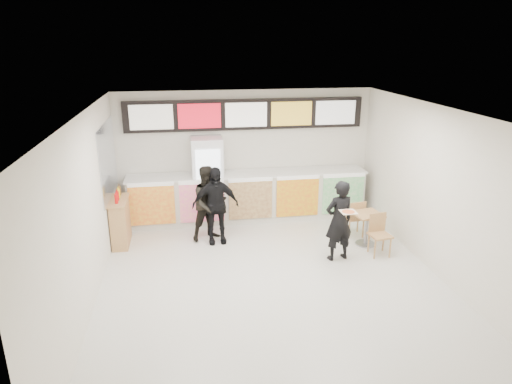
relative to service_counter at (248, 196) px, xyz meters
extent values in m
plane|color=beige|center=(0.00, -3.09, -0.57)|extent=(7.00, 7.00, 0.00)
plane|color=white|center=(0.00, -3.09, 2.43)|extent=(7.00, 7.00, 0.00)
plane|color=silver|center=(0.00, 0.41, 0.93)|extent=(6.00, 0.00, 6.00)
plane|color=silver|center=(-3.00, -3.09, 0.93)|extent=(0.00, 7.00, 7.00)
plane|color=silver|center=(3.00, -3.09, 0.93)|extent=(0.00, 7.00, 7.00)
cube|color=silver|center=(0.00, 0.01, -0.02)|extent=(5.50, 0.70, 1.10)
cube|color=silver|center=(0.00, 0.01, 0.55)|extent=(5.56, 0.76, 0.04)
cube|color=#D44218|center=(-2.20, -0.37, 0.03)|extent=(0.99, 0.02, 0.90)
cube|color=#F536A4|center=(-1.10, -0.37, 0.03)|extent=(0.99, 0.02, 0.90)
cube|color=brown|center=(0.00, -0.37, 0.03)|extent=(0.99, 0.02, 0.90)
cube|color=gold|center=(1.10, -0.37, 0.03)|extent=(0.99, 0.02, 0.90)
cube|color=green|center=(2.20, -0.37, 0.03)|extent=(0.99, 0.02, 0.90)
cube|color=black|center=(0.00, 0.33, 1.88)|extent=(5.50, 0.12, 0.70)
cube|color=silver|center=(-2.12, 0.26, 1.88)|extent=(0.95, 0.02, 0.55)
cube|color=red|center=(-1.06, 0.26, 1.88)|extent=(0.95, 0.02, 0.55)
cube|color=white|center=(0.00, 0.26, 1.88)|extent=(0.95, 0.02, 0.55)
cube|color=gold|center=(1.06, 0.26, 1.88)|extent=(0.95, 0.02, 0.55)
cube|color=silver|center=(2.12, 0.26, 1.88)|extent=(0.95, 0.02, 0.55)
cube|color=white|center=(-0.93, 0.03, 0.43)|extent=(0.70, 0.65, 2.00)
cube|color=white|center=(-0.93, -0.31, 0.48)|extent=(0.54, 0.02, 1.50)
cylinder|color=#1A8117|center=(-1.14, -0.27, -0.12)|extent=(0.07, 0.07, 0.22)
cylinder|color=#E65613|center=(-1.00, -0.27, -0.12)|extent=(0.07, 0.07, 0.22)
cylinder|color=red|center=(-0.86, -0.27, -0.12)|extent=(0.07, 0.07, 0.22)
cylinder|color=blue|center=(-0.72, -0.27, -0.12)|extent=(0.07, 0.07, 0.22)
cylinder|color=#E65613|center=(-1.14, -0.27, 0.26)|extent=(0.07, 0.07, 0.22)
cylinder|color=red|center=(-1.00, -0.27, 0.26)|extent=(0.07, 0.07, 0.22)
cylinder|color=blue|center=(-0.86, -0.27, 0.26)|extent=(0.07, 0.07, 0.22)
cylinder|color=#1A8117|center=(-0.72, -0.27, 0.26)|extent=(0.07, 0.07, 0.22)
cylinder|color=red|center=(-1.14, -0.27, 0.64)|extent=(0.07, 0.07, 0.22)
cylinder|color=blue|center=(-1.00, -0.27, 0.64)|extent=(0.07, 0.07, 0.22)
cylinder|color=#1A8117|center=(-0.86, -0.27, 0.64)|extent=(0.07, 0.07, 0.22)
cylinder|color=#E65613|center=(-0.72, -0.27, 0.64)|extent=(0.07, 0.07, 0.22)
cylinder|color=blue|center=(-1.14, -0.27, 1.02)|extent=(0.07, 0.07, 0.22)
cylinder|color=#1A8117|center=(-1.00, -0.27, 1.02)|extent=(0.07, 0.07, 0.22)
cylinder|color=#E65613|center=(-0.86, -0.27, 1.02)|extent=(0.07, 0.07, 0.22)
cylinder|color=red|center=(-0.72, -0.27, 1.02)|extent=(0.07, 0.07, 0.22)
cube|color=#B2B7BF|center=(-2.99, -0.64, 1.18)|extent=(0.01, 2.00, 1.50)
imported|color=black|center=(1.41, -2.34, 0.23)|extent=(0.65, 0.50, 1.60)
imported|color=black|center=(-0.97, -0.99, 0.23)|extent=(0.96, 0.86, 1.61)
imported|color=black|center=(-0.86, -1.18, 0.25)|extent=(0.98, 0.45, 1.65)
cube|color=beige|center=(1.41, -2.79, 0.58)|extent=(0.28, 0.28, 0.01)
cone|color=#CC7233|center=(1.41, -2.79, 0.59)|extent=(0.36, 0.36, 0.02)
cube|color=tan|center=(2.21, -1.81, 0.10)|extent=(0.63, 0.63, 0.04)
cylinder|color=gray|center=(2.21, -1.81, -0.24)|extent=(0.07, 0.07, 0.67)
cylinder|color=gray|center=(2.21, -1.81, -0.56)|extent=(0.41, 0.41, 0.03)
cube|color=tan|center=(2.29, -2.31, -0.16)|extent=(0.44, 0.44, 0.04)
cube|color=tan|center=(2.29, -2.14, 0.06)|extent=(0.37, 0.08, 0.39)
cube|color=tan|center=(2.14, -1.30, -0.16)|extent=(0.44, 0.44, 0.04)
cube|color=tan|center=(2.14, -1.48, 0.06)|extent=(0.37, 0.08, 0.39)
cube|color=tan|center=(-2.82, -0.96, -0.10)|extent=(0.31, 0.84, 0.94)
cube|color=tan|center=(-2.82, -0.96, 0.39)|extent=(0.36, 0.88, 0.04)
cylinder|color=red|center=(-2.82, -1.19, 0.51)|extent=(0.06, 0.06, 0.19)
cylinder|color=red|center=(-2.82, -1.01, 0.51)|extent=(0.06, 0.06, 0.19)
cylinder|color=yellow|center=(-2.82, -0.84, 0.51)|extent=(0.06, 0.06, 0.19)
cylinder|color=brown|center=(-2.82, -0.67, 0.51)|extent=(0.06, 0.06, 0.19)
camera|label=1|loc=(-1.44, -10.05, 3.51)|focal=32.00mm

